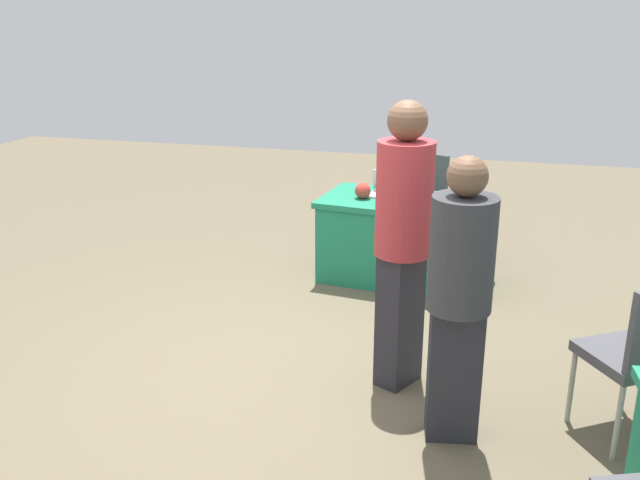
{
  "coord_description": "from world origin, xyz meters",
  "views": [
    {
      "loc": [
        -1.26,
        3.83,
        2.29
      ],
      "look_at": [
        -0.2,
        -0.16,
        0.9
      ],
      "focal_mm": 39.15,
      "sensor_mm": 36.0,
      "label": 1
    }
  ],
  "objects": [
    {
      "name": "laptop_silver",
      "position": [
        -0.33,
        -2.01,
        0.76
      ],
      "size": [
        0.33,
        0.3,
        0.21
      ],
      "rotation": [
        0.0,
        0.0,
        0.02
      ],
      "color": "silver",
      "rests_on": "table_foreground"
    },
    {
      "name": "table_foreground",
      "position": [
        -0.5,
        -1.89,
        0.36
      ],
      "size": [
        1.51,
        0.94,
        0.72
      ],
      "rotation": [
        0.0,
        0.0,
        -0.12
      ],
      "color": "#1E7A56",
      "rests_on": "ground"
    },
    {
      "name": "person_attendee_standing",
      "position": [
        -0.72,
        -0.13,
        1.0
      ],
      "size": [
        0.46,
        0.46,
        1.79
      ],
      "rotation": [
        0.0,
        0.0,
        1.09
      ],
      "color": "#26262D",
      "rests_on": "ground"
    },
    {
      "name": "chair_tucked_right",
      "position": [
        -0.65,
        -2.85,
        0.56
      ],
      "size": [
        0.59,
        0.59,
        0.96
      ],
      "rotation": [
        0.0,
        0.0,
        2.68
      ],
      "color": "#9E9993",
      "rests_on": "ground"
    },
    {
      "name": "person_attendee_browsing",
      "position": [
        -1.1,
        0.39,
        0.88
      ],
      "size": [
        0.39,
        0.39,
        1.59
      ],
      "rotation": [
        0.0,
        0.0,
        3.31
      ],
      "color": "#26262D",
      "rests_on": "ground"
    },
    {
      "name": "ground_plane",
      "position": [
        0.0,
        0.0,
        0.0
      ],
      "size": [
        14.4,
        14.4,
        0.0
      ],
      "primitive_type": "plane",
      "color": "brown"
    },
    {
      "name": "yarn_ball",
      "position": [
        -0.13,
        -1.84,
        0.79
      ],
      "size": [
        0.14,
        0.14,
        0.14
      ],
      "primitive_type": "sphere",
      "color": "#B2382D",
      "rests_on": "table_foreground"
    },
    {
      "name": "scissors_red",
      "position": [
        -0.83,
        -1.94,
        0.73
      ],
      "size": [
        0.18,
        0.06,
        0.01
      ],
      "primitive_type": "cube",
      "rotation": [
        0.0,
        0.0,
        0.14
      ],
      "color": "red",
      "rests_on": "table_foreground"
    },
    {
      "name": "chair_by_pillar",
      "position": [
        -2.05,
        0.19,
        0.56
      ],
      "size": [
        0.61,
        0.61,
        0.96
      ],
      "rotation": [
        0.0,
        0.0,
        3.72
      ],
      "color": "#9E9993",
      "rests_on": "ground"
    }
  ]
}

